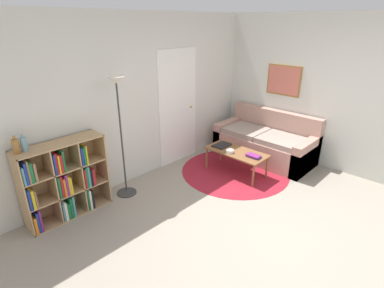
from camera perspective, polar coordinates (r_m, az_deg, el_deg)
The scene contains 13 objects.
ground_plane at distance 4.00m, azimuth 15.04°, elevation -16.35°, with size 14.00×14.00×0.00m, color gray.
wall_back at distance 4.91m, azimuth -8.93°, elevation 8.43°, with size 7.68×0.11×2.60m.
wall_right at distance 5.92m, azimuth 17.48°, elevation 10.21°, with size 0.08×5.43×2.60m.
rug at distance 5.35m, azimuth 8.15°, elevation -5.09°, with size 1.86×1.86×0.01m.
bookshelf at distance 4.29m, azimuth -23.53°, elevation -6.64°, with size 1.09×0.34×1.05m.
floor_lamp at distance 4.23m, azimuth -13.83°, elevation 6.97°, with size 0.30×0.30×1.78m.
couch at distance 5.89m, azimuth 13.91°, elevation 0.26°, with size 0.87×1.81×0.88m.
coffee_table at distance 5.14m, azimuth 8.44°, elevation -1.76°, with size 0.49×1.05×0.41m.
laptop at distance 5.31m, azimuth 5.69°, elevation -0.22°, with size 0.33×0.24×0.02m.
bowl at distance 5.04m, azimuth 7.23°, elevation -1.37°, with size 0.13×0.13×0.05m.
book_stack_on_table at distance 4.94m, azimuth 11.63°, elevation -2.25°, with size 0.14×0.23×0.04m.
bottle_left at distance 3.94m, azimuth -30.53°, elevation -0.34°, with size 0.08×0.08×0.21m.
bottle_middle at distance 3.96m, azimuth -29.36°, elevation -0.00°, with size 0.07×0.07×0.21m.
Camera 1 is at (-2.85, -1.35, 2.46)m, focal length 28.00 mm.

